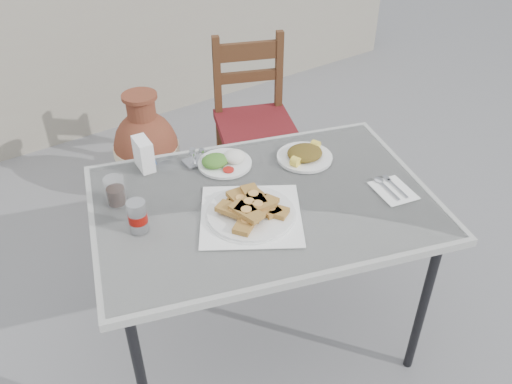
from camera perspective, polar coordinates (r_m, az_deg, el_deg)
ground at (r=2.66m, az=1.51°, el=-15.97°), size 80.00×80.00×0.00m
cafe_table at (r=2.18m, az=0.78°, el=-1.94°), size 1.55×1.26×0.81m
pide_plate at (r=2.04m, az=-0.55°, el=-1.76°), size 0.52×0.52×0.08m
salad_rice_plate at (r=2.33m, az=-3.37°, el=3.31°), size 0.23×0.23×0.06m
salad_chopped_plate at (r=2.38m, az=5.15°, el=3.94°), size 0.24×0.24×0.05m
soda_can at (r=2.00m, az=-12.35°, el=-2.52°), size 0.07×0.07×0.13m
cola_glass at (r=2.16m, az=-14.57°, el=-0.04°), size 0.08×0.08×0.11m
napkin_holder at (r=2.33m, az=-11.74°, el=3.93°), size 0.08×0.12×0.14m
condiment_caddy at (r=2.35m, az=-6.40°, el=3.52°), size 0.10×0.08×0.07m
cutlery_napkin at (r=2.26m, az=14.02°, el=0.37°), size 0.17×0.20×0.01m
chair at (r=3.29m, az=-0.24°, el=7.57°), size 0.57×0.57×1.00m
terracotta_urn at (r=3.43m, az=-11.42°, el=4.37°), size 0.40×0.40×0.70m
back_wall at (r=4.20m, az=-19.27°, el=13.44°), size 6.00×0.25×1.20m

